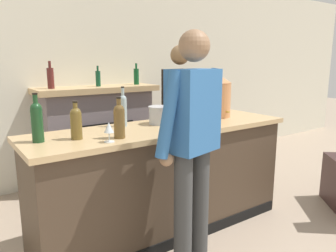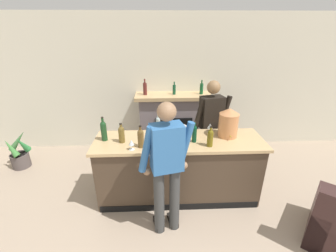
{
  "view_description": "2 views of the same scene",
  "coord_description": "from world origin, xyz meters",
  "px_view_note": "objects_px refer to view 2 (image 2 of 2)",
  "views": [
    {
      "loc": [
        -1.37,
        0.34,
        1.57
      ],
      "look_at": [
        0.44,
        2.93,
        0.92
      ],
      "focal_mm": 35.0,
      "sensor_mm": 36.0,
      "label": 1
    },
    {
      "loc": [
        -0.05,
        -0.16,
        2.46
      ],
      "look_at": [
        0.08,
        2.81,
        1.15
      ],
      "focal_mm": 24.0,
      "sensor_mm": 36.0,
      "label": 2
    }
  ],
  "objects_px": {
    "person_customer": "(167,166)",
    "wine_bottle_merlot_tall": "(210,137)",
    "wine_bottle_burgundy_dark": "(121,134)",
    "copper_dispenser": "(229,122)",
    "wine_bottle_cabernet_heavy": "(158,125)",
    "wine_bottle_riesling_slim": "(194,133)",
    "wine_glass_by_dispenser": "(210,126)",
    "potted_plant_corner": "(19,154)",
    "fireplace_stone": "(173,122)",
    "wine_bottle_chardonnay_pale": "(141,137)",
    "person_bartender": "(210,127)",
    "ice_bucket_steel": "(180,132)",
    "wine_bottle_rose_blush": "(104,130)",
    "wine_glass_front_left": "(131,143)"
  },
  "relations": [
    {
      "from": "person_customer",
      "to": "wine_bottle_merlot_tall",
      "type": "relative_size",
      "value": 6.1
    },
    {
      "from": "person_customer",
      "to": "wine_bottle_burgundy_dark",
      "type": "distance_m",
      "value": 0.87
    },
    {
      "from": "wine_bottle_merlot_tall",
      "to": "wine_bottle_burgundy_dark",
      "type": "relative_size",
      "value": 1.02
    },
    {
      "from": "copper_dispenser",
      "to": "wine_bottle_cabernet_heavy",
      "type": "bearing_deg",
      "value": 174.02
    },
    {
      "from": "wine_bottle_riesling_slim",
      "to": "wine_glass_by_dispenser",
      "type": "relative_size",
      "value": 2.07
    },
    {
      "from": "potted_plant_corner",
      "to": "person_customer",
      "type": "xyz_separation_m",
      "value": [
        2.73,
        -1.58,
        0.71
      ]
    },
    {
      "from": "fireplace_stone",
      "to": "wine_bottle_chardonnay_pale",
      "type": "relative_size",
      "value": 5.0
    },
    {
      "from": "person_bartender",
      "to": "wine_glass_by_dispenser",
      "type": "height_order",
      "value": "person_bartender"
    },
    {
      "from": "wine_bottle_riesling_slim",
      "to": "ice_bucket_steel",
      "type": "bearing_deg",
      "value": 136.91
    },
    {
      "from": "wine_bottle_rose_blush",
      "to": "wine_bottle_merlot_tall",
      "type": "bearing_deg",
      "value": -9.3
    },
    {
      "from": "wine_bottle_rose_blush",
      "to": "copper_dispenser",
      "type": "bearing_deg",
      "value": 1.74
    },
    {
      "from": "wine_bottle_merlot_tall",
      "to": "wine_bottle_cabernet_heavy",
      "type": "distance_m",
      "value": 0.8
    },
    {
      "from": "person_customer",
      "to": "wine_glass_by_dispenser",
      "type": "distance_m",
      "value": 1.11
    },
    {
      "from": "wine_bottle_chardonnay_pale",
      "to": "wine_bottle_riesling_slim",
      "type": "height_order",
      "value": "wine_bottle_chardonnay_pale"
    },
    {
      "from": "potted_plant_corner",
      "to": "person_customer",
      "type": "distance_m",
      "value": 3.23
    },
    {
      "from": "wine_bottle_riesling_slim",
      "to": "wine_glass_by_dispenser",
      "type": "distance_m",
      "value": 0.41
    },
    {
      "from": "person_customer",
      "to": "wine_glass_by_dispenser",
      "type": "height_order",
      "value": "person_customer"
    },
    {
      "from": "potted_plant_corner",
      "to": "wine_bottle_riesling_slim",
      "type": "bearing_deg",
      "value": -17.79
    },
    {
      "from": "ice_bucket_steel",
      "to": "wine_bottle_riesling_slim",
      "type": "relative_size",
      "value": 0.67
    },
    {
      "from": "copper_dispenser",
      "to": "wine_bottle_merlot_tall",
      "type": "relative_size",
      "value": 1.5
    },
    {
      "from": "wine_glass_by_dispenser",
      "to": "wine_glass_front_left",
      "type": "bearing_deg",
      "value": -157.31
    },
    {
      "from": "wine_bottle_merlot_tall",
      "to": "wine_bottle_cabernet_heavy",
      "type": "height_order",
      "value": "wine_bottle_cabernet_heavy"
    },
    {
      "from": "person_customer",
      "to": "wine_glass_front_left",
      "type": "bearing_deg",
      "value": 138.69
    },
    {
      "from": "potted_plant_corner",
      "to": "ice_bucket_steel",
      "type": "bearing_deg",
      "value": -15.8
    },
    {
      "from": "ice_bucket_steel",
      "to": "wine_glass_front_left",
      "type": "distance_m",
      "value": 0.76
    },
    {
      "from": "potted_plant_corner",
      "to": "wine_bottle_merlot_tall",
      "type": "distance_m",
      "value": 3.62
    },
    {
      "from": "wine_bottle_rose_blush",
      "to": "wine_bottle_merlot_tall",
      "type": "distance_m",
      "value": 1.47
    },
    {
      "from": "wine_bottle_cabernet_heavy",
      "to": "wine_bottle_burgundy_dark",
      "type": "relative_size",
      "value": 1.23
    },
    {
      "from": "wine_bottle_merlot_tall",
      "to": "ice_bucket_steel",
      "type": "bearing_deg",
      "value": 141.14
    },
    {
      "from": "wine_bottle_chardonnay_pale",
      "to": "wine_bottle_burgundy_dark",
      "type": "bearing_deg",
      "value": 151.35
    },
    {
      "from": "person_customer",
      "to": "wine_bottle_merlot_tall",
      "type": "xyz_separation_m",
      "value": [
        0.6,
        0.45,
        0.14
      ]
    },
    {
      "from": "potted_plant_corner",
      "to": "person_customer",
      "type": "relative_size",
      "value": 0.4
    },
    {
      "from": "ice_bucket_steel",
      "to": "wine_bottle_merlot_tall",
      "type": "height_order",
      "value": "wine_bottle_merlot_tall"
    },
    {
      "from": "copper_dispenser",
      "to": "wine_bottle_chardonnay_pale",
      "type": "height_order",
      "value": "copper_dispenser"
    },
    {
      "from": "wine_glass_front_left",
      "to": "wine_bottle_cabernet_heavy",
      "type": "bearing_deg",
      "value": 52.49
    },
    {
      "from": "copper_dispenser",
      "to": "wine_bottle_chardonnay_pale",
      "type": "relative_size",
      "value": 1.39
    },
    {
      "from": "fireplace_stone",
      "to": "copper_dispenser",
      "type": "xyz_separation_m",
      "value": [
        0.71,
        -1.41,
        0.58
      ]
    },
    {
      "from": "fireplace_stone",
      "to": "wine_bottle_riesling_slim",
      "type": "bearing_deg",
      "value": -83.01
    },
    {
      "from": "wine_bottle_cabernet_heavy",
      "to": "wine_glass_by_dispenser",
      "type": "bearing_deg",
      "value": 1.45
    },
    {
      "from": "potted_plant_corner",
      "to": "wine_glass_front_left",
      "type": "bearing_deg",
      "value": -27.56
    },
    {
      "from": "wine_bottle_cabernet_heavy",
      "to": "wine_glass_front_left",
      "type": "distance_m",
      "value": 0.57
    },
    {
      "from": "wine_bottle_chardonnay_pale",
      "to": "wine_bottle_cabernet_heavy",
      "type": "xyz_separation_m",
      "value": [
        0.23,
        0.38,
        0.01
      ]
    },
    {
      "from": "ice_bucket_steel",
      "to": "wine_bottle_burgundy_dark",
      "type": "xyz_separation_m",
      "value": [
        -0.83,
        -0.14,
        0.05
      ]
    },
    {
      "from": "potted_plant_corner",
      "to": "wine_bottle_cabernet_heavy",
      "type": "bearing_deg",
      "value": -15.66
    },
    {
      "from": "wine_bottle_rose_blush",
      "to": "wine_bottle_burgundy_dark",
      "type": "distance_m",
      "value": 0.27
    },
    {
      "from": "fireplace_stone",
      "to": "wine_bottle_rose_blush",
      "type": "relative_size",
      "value": 4.41
    },
    {
      "from": "wine_bottle_riesling_slim",
      "to": "wine_bottle_cabernet_heavy",
      "type": "distance_m",
      "value": 0.57
    },
    {
      "from": "potted_plant_corner",
      "to": "wine_bottle_cabernet_heavy",
      "type": "height_order",
      "value": "wine_bottle_cabernet_heavy"
    },
    {
      "from": "potted_plant_corner",
      "to": "wine_bottle_riesling_slim",
      "type": "distance_m",
      "value": 3.4
    },
    {
      "from": "fireplace_stone",
      "to": "wine_bottle_rose_blush",
      "type": "xyz_separation_m",
      "value": [
        -1.07,
        -1.46,
        0.52
      ]
    }
  ]
}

